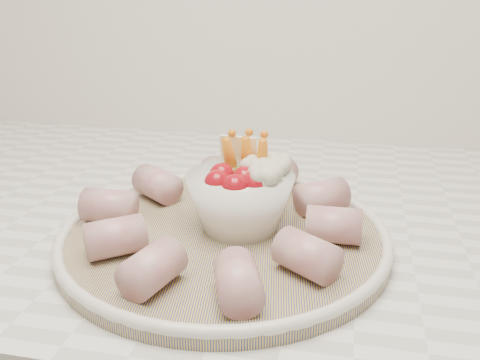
# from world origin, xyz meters

# --- Properties ---
(serving_platter) EXTENTS (0.40, 0.40, 0.02)m
(serving_platter) POSITION_xyz_m (-0.14, 1.35, 0.93)
(serving_platter) COLOR navy
(serving_platter) RESTS_ON kitchen_counter
(veggie_bowl) EXTENTS (0.12, 0.12, 0.10)m
(veggie_bowl) POSITION_xyz_m (-0.12, 1.36, 0.97)
(veggie_bowl) COLOR white
(veggie_bowl) RESTS_ON serving_platter
(cured_meat_rolls) EXTENTS (0.30, 0.31, 0.04)m
(cured_meat_rolls) POSITION_xyz_m (-0.14, 1.35, 0.95)
(cured_meat_rolls) COLOR #A44B59
(cured_meat_rolls) RESTS_ON serving_platter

